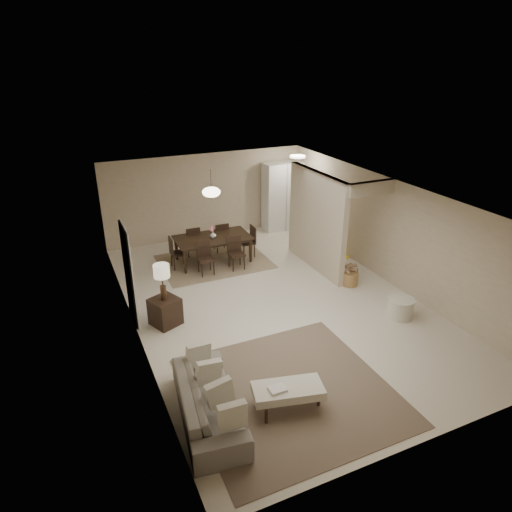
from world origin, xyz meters
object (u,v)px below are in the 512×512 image
pantry_cabinet (282,196)px  side_table (165,311)px  sofa (208,401)px  dining_table (214,250)px  ottoman_bench (288,391)px  wicker_basket (350,279)px  round_pouf (400,308)px

pantry_cabinet → side_table: bearing=-139.6°
pantry_cabinet → sofa: bearing=-124.8°
side_table → dining_table: dining_table is taller
ottoman_bench → wicker_basket: size_ratio=3.10×
round_pouf → ottoman_bench: bearing=-157.6°
ottoman_bench → side_table: (-1.14, 3.17, -0.03)m
pantry_cabinet → dining_table: (-2.83, -1.56, -0.70)m
sofa → round_pouf: sofa is taller
sofa → round_pouf: (4.61, 1.11, -0.10)m
wicker_basket → dining_table: dining_table is taller
ottoman_bench → wicker_basket: bearing=56.0°
pantry_cabinet → sofa: size_ratio=0.99×
pantry_cabinet → ottoman_bench: pantry_cabinet is taller
sofa → dining_table: size_ratio=1.08×
side_table → sofa: bearing=-91.0°
side_table → wicker_basket: side_table is taller
sofa → ottoman_bench: bearing=-96.6°
side_table → dining_table: size_ratio=0.29×
dining_table → ottoman_bench: bearing=-96.3°
side_table → round_pouf: size_ratio=1.05×
side_table → round_pouf: (4.56, -1.76, -0.08)m
pantry_cabinet → side_table: pantry_cabinet is taller
sofa → round_pouf: bearing=-69.0°
side_table → round_pouf: bearing=-21.1°
wicker_basket → side_table: bearing=178.6°
side_table → round_pouf: 4.89m
pantry_cabinet → round_pouf: 5.87m
round_pouf → dining_table: bearing=121.9°
dining_table → side_table: bearing=-126.2°
ottoman_bench → pantry_cabinet: bearing=76.7°
sofa → side_table: sofa is taller
sofa → pantry_cabinet: bearing=-27.3°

